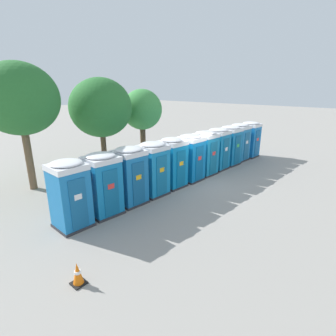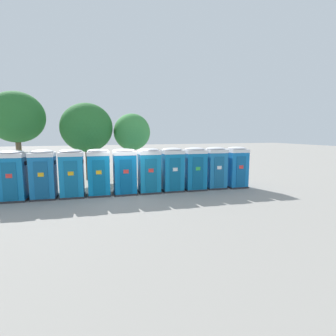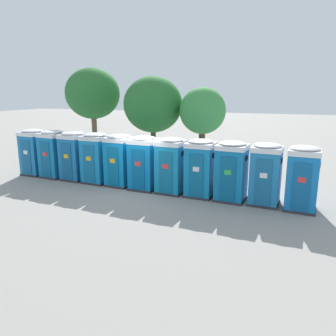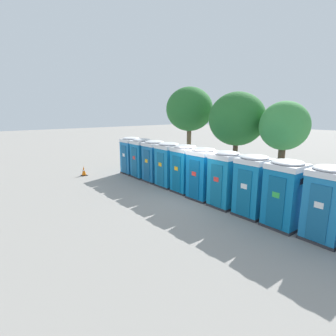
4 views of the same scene
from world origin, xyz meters
name	(u,v)px [view 3 (image 3 of 4)]	position (x,y,z in m)	size (l,w,h in m)	color
ground_plane	(142,190)	(0.00, 0.00, 0.00)	(120.00, 120.00, 0.00)	gray
portapotty_0	(34,152)	(-6.89, 0.58, 1.28)	(1.23, 1.24, 2.54)	#2D2D33
portapotty_1	(53,154)	(-5.51, 0.51, 1.28)	(1.32, 1.29, 2.54)	#2D2D33
portapotty_2	(74,156)	(-4.13, 0.47, 1.28)	(1.29, 1.27, 2.54)	#2D2D33
portapotty_3	(96,158)	(-2.75, 0.40, 1.28)	(1.29, 1.26, 2.54)	#2D2D33
portapotty_4	(119,160)	(-1.37, 0.35, 1.28)	(1.26, 1.27, 2.54)	#2D2D33
portapotty_5	(144,163)	(0.01, 0.21, 1.28)	(1.26, 1.23, 2.54)	#2D2D33
portapotty_6	(171,165)	(1.39, 0.16, 1.28)	(1.27, 1.27, 2.54)	#2D2D33
portapotty_7	(200,168)	(2.77, 0.15, 1.28)	(1.24, 1.24, 2.54)	#2D2D33
portapotty_8	(231,171)	(4.15, 0.05, 1.28)	(1.32, 1.28, 2.54)	#2D2D33
portapotty_9	(266,174)	(5.54, 0.07, 1.28)	(1.25, 1.27, 2.54)	#2D2D33
portapotty_10	(302,178)	(6.91, -0.11, 1.28)	(1.23, 1.25, 2.54)	#2D2D33
street_tree_0	(153,105)	(-1.82, 5.45, 3.74)	(3.62, 3.62, 5.47)	#4C3826
street_tree_1	(203,111)	(1.39, 5.30, 3.41)	(2.68, 2.68, 4.80)	#4C3826
street_tree_2	(93,94)	(-6.19, 5.50, 4.39)	(3.56, 3.56, 6.07)	brown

